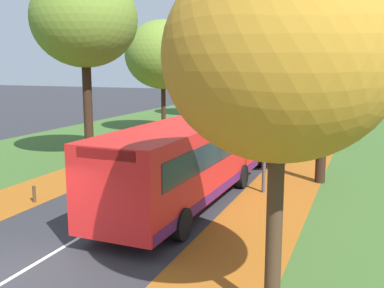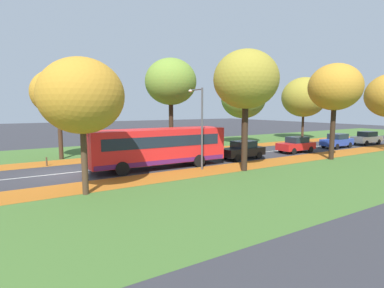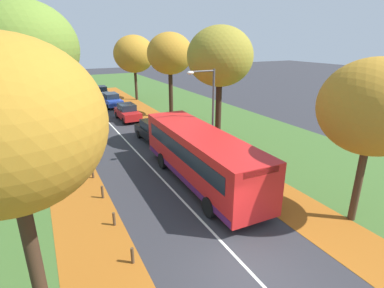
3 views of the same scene
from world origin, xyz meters
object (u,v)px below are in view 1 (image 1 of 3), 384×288
(car_red_following, at_px, (275,128))
(tree_right_mid, at_px, (349,43))
(car_blue_third_in_line, at_px, (292,117))
(tree_right_near, at_px, (328,27))
(tree_right_far, at_px, (349,54))
(tree_right_nearest, at_px, (280,57))
(tree_left_far, at_px, (214,53))
(bus, at_px, (188,158))
(bollard_fifth, at_px, (111,165))
(tree_left_mid, at_px, (163,55))
(bollard_fourth, at_px, (78,177))
(tree_left_near, at_px, (84,20))
(bollard_third, at_px, (34,194))
(streetlamp_right, at_px, (257,98))
(car_white_fourth_in_line, at_px, (303,110))
(car_black_lead, at_px, (250,145))

(car_red_following, bearing_deg, tree_right_mid, -9.61)
(car_red_following, relative_size, car_blue_third_in_line, 0.99)
(tree_right_near, relative_size, tree_right_far, 1.05)
(tree_right_nearest, bearing_deg, tree_left_far, 110.57)
(bus, bearing_deg, bollard_fifth, 147.36)
(tree_left_mid, xyz_separation_m, bollard_fourth, (2.91, -14.81, -5.39))
(tree_left_near, relative_size, bollard_third, 15.35)
(tree_right_nearest, xyz_separation_m, bus, (-4.35, 6.31, -3.44))
(tree_right_near, relative_size, car_blue_third_in_line, 2.03)
(tree_left_mid, height_order, tree_right_far, tree_left_mid)
(bollard_fifth, bearing_deg, car_blue_third_in_line, 73.88)
(car_red_following, bearing_deg, bollard_fifth, -114.42)
(car_blue_third_in_line, bearing_deg, tree_right_mid, -60.31)
(streetlamp_right, height_order, car_red_following, streetlamp_right)
(tree_left_far, height_order, bollard_third, tree_left_far)
(tree_right_near, xyz_separation_m, tree_right_far, (0.02, 20.46, -0.66))
(tree_left_near, bearing_deg, car_red_following, 52.87)
(tree_right_nearest, xyz_separation_m, car_white_fourth_in_line, (-4.15, 34.91, -4.33))
(tree_left_near, bearing_deg, bus, -33.80)
(tree_left_far, height_order, car_red_following, tree_left_far)
(streetlamp_right, bearing_deg, tree_right_far, 84.32)
(tree_left_near, relative_size, bus, 0.92)
(tree_left_mid, height_order, bollard_third, tree_left_mid)
(bollard_fourth, relative_size, bollard_fifth, 1.09)
(tree_right_mid, bearing_deg, streetlamp_right, -102.37)
(bollard_fifth, bearing_deg, bollard_third, -90.21)
(car_black_lead, bearing_deg, bollard_fifth, -139.12)
(car_white_fourth_in_line, bearing_deg, car_blue_third_in_line, -89.97)
(tree_left_far, bearing_deg, tree_left_mid, -90.33)
(tree_left_far, xyz_separation_m, tree_right_far, (12.32, -1.59, -0.23))
(tree_left_mid, relative_size, bollard_third, 13.06)
(tree_right_nearest, xyz_separation_m, tree_right_near, (-0.18, 11.21, 1.37))
(tree_right_near, xyz_separation_m, bollard_fifth, (-9.47, -1.51, -6.20))
(streetlamp_right, relative_size, bus, 0.57)
(tree_left_near, distance_m, car_white_fourth_in_line, 25.58)
(bollard_fourth, xyz_separation_m, streetlamp_right, (7.20, 1.73, 3.40))
(tree_left_near, bearing_deg, car_blue_third_in_line, 65.60)
(bollard_fourth, bearing_deg, tree_right_nearest, -36.22)
(bollard_fourth, height_order, car_white_fourth_in_line, car_white_fourth_in_line)
(bus, bearing_deg, streetlamp_right, 52.26)
(tree_left_far, distance_m, tree_right_mid, 17.66)
(tree_right_nearest, bearing_deg, car_red_following, 100.86)
(tree_left_far, relative_size, car_red_following, 2.12)
(car_black_lead, xyz_separation_m, car_white_fourth_in_line, (-0.05, 20.41, 0.00))
(streetlamp_right, bearing_deg, tree_left_far, 112.31)
(tree_right_nearest, distance_m, car_black_lead, 15.68)
(tree_right_near, relative_size, bus, 0.83)
(tree_left_mid, distance_m, tree_left_far, 11.40)
(tree_left_far, bearing_deg, bus, -73.22)
(tree_right_mid, bearing_deg, tree_left_near, -141.94)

